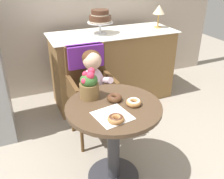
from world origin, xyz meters
TOP-DOWN VIEW (x-y plane):
  - ground_plane at (0.00, 0.00)m, footprint 8.00×8.00m
  - cafe_table at (0.00, 0.00)m, footprint 0.72×0.72m
  - wicker_chair at (0.03, 0.69)m, footprint 0.42×0.45m
  - seated_child at (0.03, 0.54)m, footprint 0.27×0.32m
  - paper_napkin at (-0.06, -0.13)m, footprint 0.27×0.27m
  - donut_front at (0.03, 0.06)m, footprint 0.11×0.11m
  - donut_mid at (0.14, -0.05)m, footprint 0.11×0.11m
  - donut_side at (-0.07, -0.20)m, footprint 0.11×0.11m
  - flower_vase at (-0.13, 0.18)m, footprint 0.15×0.15m
  - display_counter at (0.55, 1.30)m, footprint 1.56×0.62m
  - tiered_cake_stand at (0.39, 1.30)m, footprint 0.30×0.30m
  - table_lamp at (1.17, 1.30)m, footprint 0.15×0.15m

SIDE VIEW (x-z plane):
  - ground_plane at x=0.00m, z-range 0.00..0.00m
  - display_counter at x=0.55m, z-range 0.00..0.90m
  - cafe_table at x=0.00m, z-range 0.15..0.87m
  - wicker_chair at x=0.03m, z-range 0.16..1.12m
  - seated_child at x=0.03m, z-range 0.31..1.04m
  - paper_napkin at x=-0.06m, z-range 0.72..0.72m
  - donut_side at x=-0.07m, z-range 0.72..0.76m
  - donut_mid at x=0.14m, z-range 0.72..0.77m
  - donut_front at x=0.03m, z-range 0.72..0.77m
  - flower_vase at x=-0.13m, z-range 0.71..0.95m
  - tiered_cake_stand at x=0.39m, z-range 0.95..1.22m
  - table_lamp at x=1.17m, z-range 0.97..1.26m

